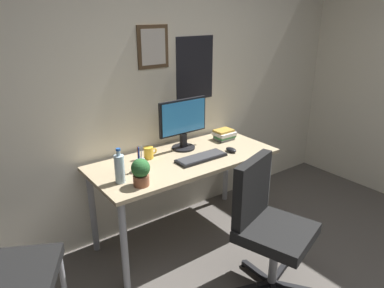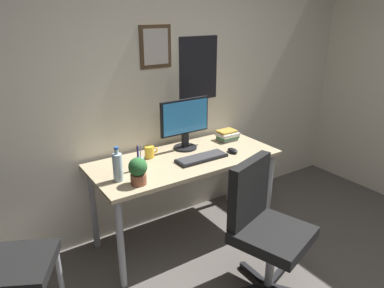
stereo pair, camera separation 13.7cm
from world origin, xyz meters
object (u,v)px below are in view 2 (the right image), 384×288
office_chair (263,222)px  keyboard (202,158)px  book_stack_left (227,135)px  potted_plant (138,170)px  coffee_mug_near (150,152)px  computer_mouse (233,151)px  water_bottle (118,167)px  side_chair (3,258)px  monitor (185,122)px  pen_cup (140,163)px

office_chair → keyboard: (-0.01, 0.71, 0.23)m
office_chair → keyboard: bearing=91.1°
office_chair → book_stack_left: bearing=64.9°
potted_plant → coffee_mug_near: bearing=53.5°
computer_mouse → potted_plant: (-0.91, -0.09, 0.09)m
water_bottle → book_stack_left: 1.19m
side_chair → potted_plant: size_ratio=4.49×
coffee_mug_near → computer_mouse: bearing=-24.7°
side_chair → computer_mouse: bearing=2.6°
water_bottle → potted_plant: bearing=-54.0°
office_chair → side_chair: size_ratio=1.09×
potted_plant → office_chair: bearing=-43.4°
office_chair → book_stack_left: size_ratio=5.16×
side_chair → monitor: monitor is taller
potted_plant → book_stack_left: size_ratio=1.06×
side_chair → keyboard: 1.53m
book_stack_left → office_chair: bearing=-115.1°
book_stack_left → keyboard: bearing=-151.9°
monitor → potted_plant: monitor is taller
book_stack_left → potted_plant: bearing=-161.4°
office_chair → computer_mouse: bearing=67.2°
office_chair → water_bottle: water_bottle is taller
keyboard → computer_mouse: (0.30, -0.02, 0.01)m
water_bottle → monitor: bearing=20.3°
office_chair → coffee_mug_near: 1.06m
computer_mouse → coffee_mug_near: coffee_mug_near is taller
keyboard → book_stack_left: bearing=28.1°
monitor → keyboard: size_ratio=1.07×
monitor → water_bottle: monitor is taller
coffee_mug_near → pen_cup: bearing=-135.0°
side_chair → coffee_mug_near: (1.17, 0.37, 0.29)m
keyboard → coffee_mug_near: coffee_mug_near is taller
monitor → book_stack_left: monitor is taller
side_chair → monitor: 1.64m
office_chair → side_chair: bearing=158.5°
office_chair → potted_plant: (-0.63, 0.59, 0.32)m
potted_plant → pen_cup: size_ratio=0.98×
side_chair → pen_cup: pen_cup is taller
monitor → coffee_mug_near: (-0.35, -0.02, -0.19)m
office_chair → coffee_mug_near: (-0.34, 0.97, 0.26)m
side_chair → potted_plant: 0.96m
keyboard → computer_mouse: bearing=-4.7°
side_chair → potted_plant: (0.89, -0.01, 0.34)m
computer_mouse → coffee_mug_near: (-0.63, 0.29, 0.03)m
side_chair → keyboard: side_chair is taller
side_chair → keyboard: size_ratio=2.03×
computer_mouse → water_bottle: 1.01m
keyboard → water_bottle: water_bottle is taller
coffee_mug_near → book_stack_left: 0.79m
keyboard → potted_plant: 0.63m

